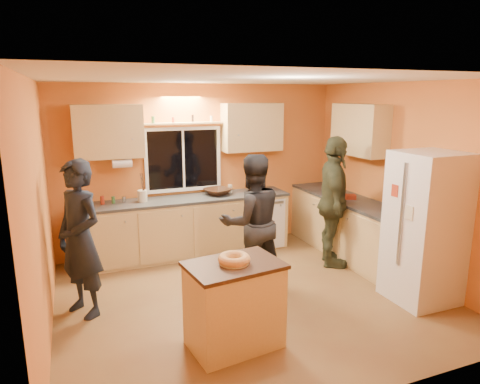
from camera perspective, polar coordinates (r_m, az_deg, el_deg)
name	(u,v)px	position (r m, az deg, el deg)	size (l,w,h in m)	color
ground	(251,297)	(5.42, 1.42, -13.78)	(4.50, 4.50, 0.00)	brown
room_shell	(247,161)	(5.34, 0.96, 4.09)	(4.54, 4.04, 2.61)	orange
back_counter	(209,224)	(6.75, -4.15, -4.25)	(4.23, 0.62, 0.90)	tan
right_counter	(358,232)	(6.59, 15.52, -5.12)	(0.62, 1.84, 0.90)	tan
refrigerator	(425,228)	(5.50, 23.48, -4.42)	(0.72, 0.70, 1.80)	silver
island	(234,304)	(4.30, -0.78, -14.75)	(0.96, 0.72, 0.86)	tan
bundt_pastry	(234,259)	(4.10, -0.80, -8.91)	(0.31, 0.31, 0.09)	tan
person_left	(80,239)	(5.04, -20.56, -5.90)	(0.64, 0.42, 1.77)	black
person_center	(252,222)	(5.39, 1.59, -4.06)	(0.84, 0.65, 1.73)	black
person_right	(333,202)	(6.22, 12.33, -1.34)	(1.10, 0.46, 1.88)	#2A311F
mixing_bowl	(218,192)	(6.70, -2.99, 0.07)	(0.40, 0.40, 0.10)	black
utensil_crock	(142,196)	(6.41, -12.88, -0.52)	(0.14, 0.14, 0.17)	beige
potted_plant	(392,202)	(6.05, 19.61, -1.20)	(0.25, 0.22, 0.28)	gray
red_box	(350,197)	(6.62, 14.48, -0.62)	(0.16, 0.12, 0.07)	#A22F19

